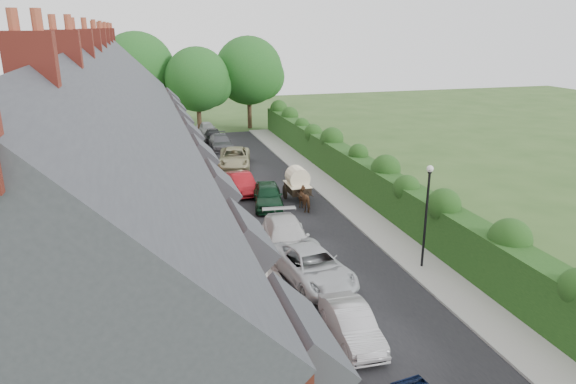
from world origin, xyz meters
The scene contains 24 objects.
ground centered at (0.00, 0.00, 0.00)m, with size 140.00×140.00×0.00m, color #2D4C1E.
road centered at (-0.50, 11.00, 0.01)m, with size 6.00×58.00×0.02m, color black.
pavement_hedge_side centered at (3.60, 11.00, 0.06)m, with size 2.20×58.00×0.12m, color #98948F.
pavement_house_side centered at (-4.35, 11.00, 0.06)m, with size 1.70×58.00×0.12m, color #98948F.
kerb_hedge_side centered at (2.55, 11.00, 0.07)m, with size 0.18×58.00×0.13m, color gray.
kerb_house_side centered at (-3.55, 11.00, 0.07)m, with size 0.18×58.00×0.13m, color gray.
hedge centered at (5.40, 11.00, 1.60)m, with size 2.10×58.00×2.85m.
terrace_row centered at (-10.87, 9.98, 4.47)m, with size 9.05×40.50×11.50m.
garden_wall_row centered at (-5.35, 10.00, 0.46)m, with size 0.35×40.35×1.10m.
lamppost centered at (3.40, 4.00, 3.30)m, with size 0.32×0.32×5.16m.
tree_far_left centered at (-2.65, 40.08, 5.71)m, with size 7.14×6.80×9.29m.
tree_far_right centered at (3.39, 42.08, 6.31)m, with size 7.98×7.60×10.31m.
tree_far_back centered at (-8.59, 43.08, 6.62)m, with size 8.40×8.00×10.82m.
car_silver_a centered at (-2.23, -0.60, 0.66)m, with size 1.39×3.99×1.31m, color #9F9EA2.
car_silver_b centered at (-2.13, 4.21, 0.76)m, with size 2.52×5.46×1.52m, color silver.
car_white centered at (-2.38, 7.70, 0.80)m, with size 2.23×5.49×1.59m, color silver.
car_green centered at (-1.60, 14.81, 0.76)m, with size 1.80×4.48×1.53m, color black.
car_red centered at (-2.67, 18.20, 0.69)m, with size 1.46×4.19×1.38m, color maroon.
car_beige centered at (-1.86, 25.36, 0.77)m, with size 2.54×5.51×1.53m, color tan.
car_grey centered at (-1.95, 32.12, 0.68)m, with size 1.92×4.72×1.37m, color #4D4E53.
car_black centered at (-2.22, 35.79, 0.67)m, with size 1.57×3.91×1.33m, color black.
horse centered at (0.58, 13.52, 0.73)m, with size 0.78×1.72×1.45m, color #53341E.
horse_cart centered at (0.58, 15.38, 1.35)m, with size 1.48×3.27×2.36m.
car_extra_far centered at (-2.31, 39.42, 0.70)m, with size 1.65×4.10×1.40m, color #BABABF.
Camera 1 is at (-9.10, -15.90, 11.16)m, focal length 32.00 mm.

